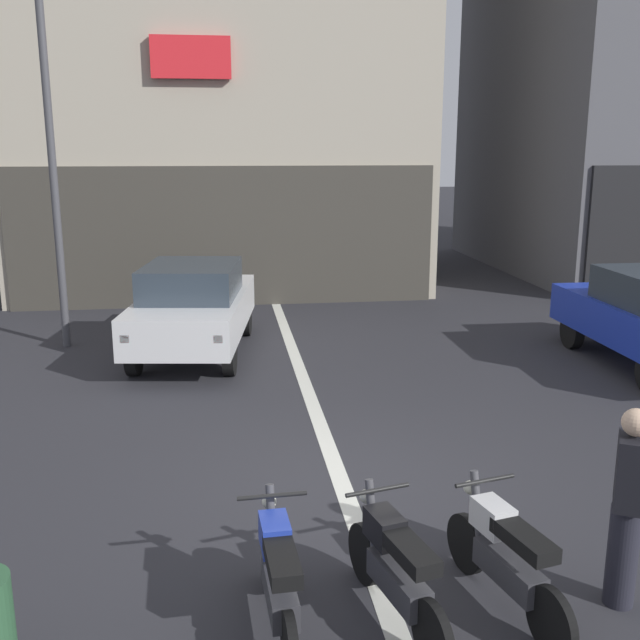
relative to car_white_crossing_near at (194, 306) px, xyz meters
name	(u,v)px	position (x,y,z in m)	size (l,w,h in m)	color
ground_plane	(343,486)	(1.75, -5.56, -0.89)	(120.00, 120.00, 0.00)	#2B2B30
lane_centre_line	(290,344)	(1.75, 0.44, -0.88)	(0.20, 18.00, 0.01)	silver
car_white_crossing_near	(194,306)	(0.00, 0.00, 0.00)	(2.30, 4.30, 1.64)	black
street_lamp	(48,113)	(-2.38, 0.84, 3.30)	(0.36, 0.36, 6.89)	#47474C
motorcycle_blue_row_leftmost	(278,576)	(0.87, -7.89, -0.43)	(0.55, 1.67, 0.98)	black
motorcycle_black_row_left_mid	(395,567)	(1.77, -7.90, -0.43)	(0.58, 1.64, 0.98)	black
motorcycle_white_row_centre	(505,556)	(2.67, -7.85, -0.43)	(0.58, 1.64, 0.98)	black
person_by_motorcycles	(627,507)	(3.63, -7.93, -0.03)	(0.37, 0.42, 1.67)	#23232D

